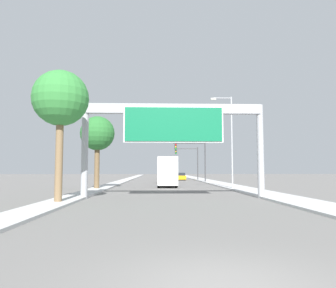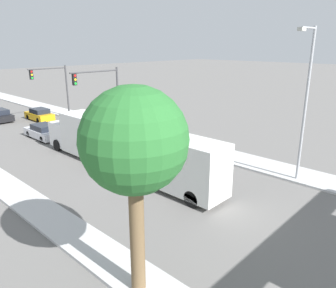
{
  "view_description": "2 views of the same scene",
  "coord_description": "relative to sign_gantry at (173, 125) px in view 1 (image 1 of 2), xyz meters",
  "views": [
    {
      "loc": [
        -1.18,
        -5.9,
        2.08
      ],
      "look_at": [
        0.0,
        29.94,
        4.89
      ],
      "focal_mm": 35.0,
      "sensor_mm": 36.0,
      "label": 1
    },
    {
      "loc": [
        -14.24,
        21.16,
        8.95
      ],
      "look_at": [
        1.29,
        35.76,
        2.41
      ],
      "focal_mm": 35.0,
      "sensor_mm": 36.0,
      "label": 2
    }
  ],
  "objects": [
    {
      "name": "ground_plane",
      "position": [
        0.0,
        -17.89,
        -5.37
      ],
      "size": [
        300.0,
        300.0,
        0.0
      ],
      "primitive_type": "plane",
      "color": "slate"
    },
    {
      "name": "sidewalk_right",
      "position": [
        7.75,
        42.11,
        -5.3
      ],
      "size": [
        3.0,
        120.0,
        0.15
      ],
      "color": "beige",
      "rests_on": "ground"
    },
    {
      "name": "median_strip_left",
      "position": [
        -7.25,
        42.11,
        -5.3
      ],
      "size": [
        2.0,
        120.0,
        0.15
      ],
      "color": "beige",
      "rests_on": "ground"
    },
    {
      "name": "sign_gantry",
      "position": [
        0.0,
        0.0,
        0.0
      ],
      "size": [
        13.39,
        0.73,
        6.9
      ],
      "color": "#9EA0A5",
      "rests_on": "ground"
    },
    {
      "name": "car_mid_center",
      "position": [
        0.0,
        44.67,
        -4.69
      ],
      "size": [
        1.86,
        4.56,
        1.44
      ],
      "color": "black",
      "rests_on": "ground"
    },
    {
      "name": "car_far_right",
      "position": [
        3.5,
        41.43,
        -4.68
      ],
      "size": [
        1.83,
        4.3,
        1.47
      ],
      "color": "gold",
      "rests_on": "ground"
    },
    {
      "name": "car_near_center",
      "position": [
        0.0,
        33.51,
        -4.7
      ],
      "size": [
        1.88,
        4.59,
        1.43
      ],
      "color": "silver",
      "rests_on": "ground"
    },
    {
      "name": "truck_box_primary",
      "position": [
        0.0,
        15.8,
        -3.58
      ],
      "size": [
        2.3,
        7.06,
        3.56
      ],
      "color": "navy",
      "rests_on": "ground"
    },
    {
      "name": "truck_box_secondary",
      "position": [
        0.0,
        25.81,
        -3.6
      ],
      "size": [
        2.34,
        7.98,
        3.52
      ],
      "color": "white",
      "rests_on": "ground"
    },
    {
      "name": "traffic_light_near_intersection",
      "position": [
        5.08,
        30.11,
        -0.79
      ],
      "size": [
        5.4,
        0.32,
        6.72
      ],
      "color": "#3D3D3F",
      "rests_on": "ground"
    },
    {
      "name": "traffic_light_mid_block",
      "position": [
        5.28,
        40.11,
        -0.98
      ],
      "size": [
        4.75,
        0.32,
        6.5
      ],
      "color": "#3D3D3F",
      "rests_on": "ground"
    },
    {
      "name": "palm_tree_foreground",
      "position": [
        -7.21,
        -3.52,
        1.05
      ],
      "size": [
        3.47,
        3.47,
        8.26
      ],
      "color": "brown",
      "rests_on": "ground"
    },
    {
      "name": "palm_tree_background",
      "position": [
        -7.56,
        11.07,
        0.47
      ],
      "size": [
        3.64,
        3.64,
        7.76
      ],
      "color": "brown",
      "rests_on": "ground"
    },
    {
      "name": "street_lamp_right",
      "position": [
        6.61,
        11.04,
        0.39
      ],
      "size": [
        2.35,
        0.28,
        9.98
      ],
      "color": "#9EA0A5",
      "rests_on": "ground"
    }
  ]
}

